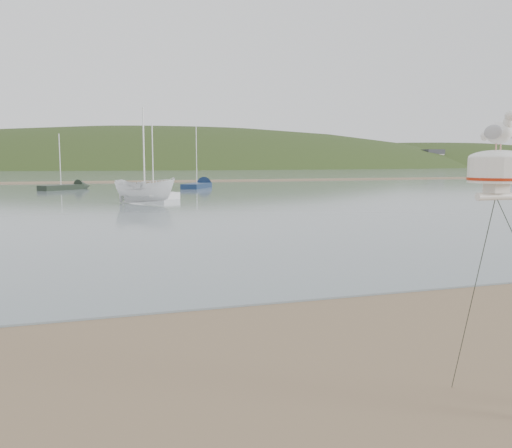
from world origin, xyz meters
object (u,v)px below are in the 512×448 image
object	(u,v)px
sailboat_white_near	(142,194)
sailboat_blue_far	(202,185)
boat_white	(144,170)
sailboat_dark_mid	(73,187)

from	to	relation	value
sailboat_white_near	sailboat_blue_far	distance (m)	16.61
boat_white	sailboat_blue_far	size ratio (longest dim) A/B	0.64
sailboat_dark_mid	sailboat_white_near	xyz separation A→B (m)	(5.32, -14.27, -0.00)
boat_white	sailboat_dark_mid	bearing A→B (deg)	49.85
boat_white	sailboat_blue_far	distance (m)	23.33
sailboat_white_near	sailboat_dark_mid	bearing A→B (deg)	110.45
boat_white	sailboat_dark_mid	world-z (taller)	sailboat_dark_mid
boat_white	sailboat_dark_mid	distance (m)	21.94
boat_white	sailboat_white_near	xyz separation A→B (m)	(0.58, 7.06, -1.99)
sailboat_white_near	sailboat_blue_far	bearing A→B (deg)	61.01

